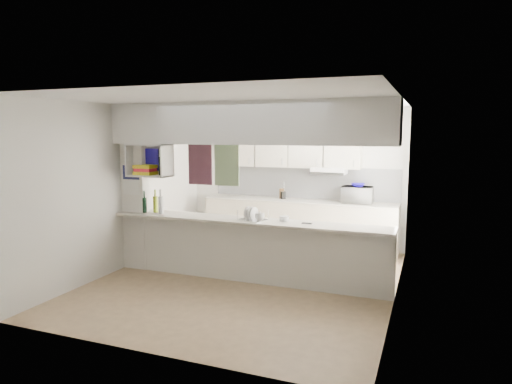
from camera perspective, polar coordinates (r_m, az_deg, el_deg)
The scene contains 16 objects.
floor at distance 6.85m, azimuth -1.25°, elevation -11.03°, with size 4.80×4.80×0.00m, color #8C7051.
ceiling at distance 6.50m, azimuth -1.31°, elevation 11.24°, with size 4.80×4.80×0.00m, color white.
wall_back at distance 8.80m, azimuth 4.69°, elevation 1.77°, with size 4.20×4.20×0.00m, color silver.
wall_left at distance 7.60m, azimuth -16.08°, elevation 0.59°, with size 4.80×4.80×0.00m, color silver.
wall_right at distance 6.08m, azimuth 17.36°, elevation -1.13°, with size 4.80×4.80×0.00m, color silver.
servery_partition at distance 6.58m, azimuth -2.68°, elevation 2.99°, with size 4.20×0.50×2.60m.
cubby_shelf at distance 7.20m, azimuth -13.12°, elevation 3.61°, with size 0.65×0.35×0.50m.
kitchen_run at distance 8.57m, azimuth 5.19°, elevation -1.59°, with size 3.60×0.63×2.24m.
microwave at distance 8.31m, azimuth 12.56°, elevation -0.34°, with size 0.53×0.36×0.29m, color white.
bowl at distance 8.27m, azimuth 12.65°, elevation 0.86°, with size 0.24×0.24×0.06m, color #180E9A.
dish_rack at distance 6.54m, azimuth -0.40°, elevation -2.86°, with size 0.44×0.38×0.20m.
cup at distance 6.45m, azimuth 0.49°, elevation -3.11°, with size 0.13×0.13×0.11m, color white.
wine_bottles at distance 7.29m, azimuth -12.65°, elevation -1.50°, with size 0.38×0.16×0.38m.
plastic_tubs at distance 6.49m, azimuth 3.75°, elevation -3.37°, with size 0.49×0.17×0.07m.
utensil_jar at distance 8.64m, azimuth 3.41°, elevation -0.39°, with size 0.10×0.10×0.14m, color black.
knife_block at distance 8.67m, azimuth 3.28°, elevation -0.19°, with size 0.10×0.08×0.19m, color brown.
Camera 1 is at (2.48, -6.00, 2.18)m, focal length 32.00 mm.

